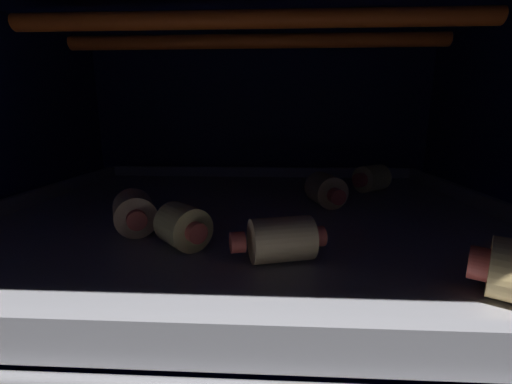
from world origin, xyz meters
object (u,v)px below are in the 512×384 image
Objects in this scene: baking_tray_mid at (250,214)px; pig_in_blanket_mid_4 at (134,212)px; pig_in_blanket_mid_0 at (371,178)px; pig_in_blanket_mid_2 at (281,239)px; heating_element at (250,19)px; oven_rack_mid at (250,222)px; pig_in_blanket_mid_3 at (326,190)px; pig_in_blanket_mid_5 at (183,226)px.

baking_tray_mid is 11.33cm from pig_in_blanket_mid_4.
pig_in_blanket_mid_0 is 0.87× the size of pig_in_blanket_mid_2.
heating_element is 8.27× the size of pig_in_blanket_mid_0.
pig_in_blanket_mid_4 is (-24.04, -16.71, -0.03)cm from pig_in_blanket_mid_0.
oven_rack_mid is at bearing -90.00° from baking_tray_mid.
pig_in_blanket_mid_3 reaches higher than pig_in_blanket_mid_4.
pig_in_blanket_mid_4 is at bearing -145.19° from pig_in_blanket_mid_0.
baking_tray_mid is at bearing -159.60° from pig_in_blanket_mid_3.
pig_in_blanket_mid_0 is (14.85, 10.35, 1.89)cm from baking_tray_mid.
pig_in_blanket_mid_2 is (2.82, -11.63, 2.57)cm from oven_rack_mid.
pig_in_blanket_mid_3 is (7.90, 2.94, 1.91)cm from baking_tray_mid.
heating_element is 7.22× the size of pig_in_blanket_mid_2.
pig_in_blanket_mid_2 reaches higher than baking_tray_mid.
pig_in_blanket_mid_0 is (14.85, 10.35, 2.76)cm from oven_rack_mid.
pig_in_blanket_mid_0 is 1.19× the size of pig_in_blanket_mid_5.
heating_element is 24.28cm from pig_in_blanket_mid_0.
oven_rack_mid is at bearing -90.00° from heating_element.
pig_in_blanket_mid_3 reaches higher than oven_rack_mid.
pig_in_blanket_mid_3 is 1.15× the size of pig_in_blanket_mid_4.
pig_in_blanket_mid_5 is (-12.14, -12.56, -0.10)cm from pig_in_blanket_mid_3.
oven_rack_mid is 11.51cm from pig_in_blanket_mid_4.
pig_in_blanket_mid_0 is (14.85, 10.35, -16.18)cm from heating_element.
pig_in_blanket_mid_0 is 25.05cm from pig_in_blanket_mid_2.
baking_tray_mid is 10.67cm from pig_in_blanket_mid_5.
pig_in_blanket_mid_3 is at bearing 45.98° from pig_in_blanket_mid_5.
heating_element is 18.07cm from baking_tray_mid.
heating_element is at bearing 0.00° from baking_tray_mid.
pig_in_blanket_mid_3 is 1.45× the size of pig_in_blanket_mid_5.
heating_element is at bearing -145.13° from pig_in_blanket_mid_0.
pig_in_blanket_mid_3 is at bearing 28.56° from pig_in_blanket_mid_4.
pig_in_blanket_mid_3 is (5.08, 14.57, 0.21)cm from pig_in_blanket_mid_2.
heating_element is 19.37cm from pig_in_blanket_mid_5.
pig_in_blanket_mid_5 is (-4.24, -9.62, -16.27)cm from heating_element.
pig_in_blanket_mid_2 is 13.12cm from pig_in_blanket_mid_4.
pig_in_blanket_mid_4 is at bearing -151.44° from pig_in_blanket_mid_3.
oven_rack_mid is 11.75× the size of pig_in_blanket_mid_5.
pig_in_blanket_mid_2 is (2.82, -11.63, -16.38)cm from heating_element.
baking_tray_mid is 8.64cm from pig_in_blanket_mid_3.
pig_in_blanket_mid_0 is at bearing 34.81° from pig_in_blanket_mid_4.
oven_rack_mid is 12.24cm from pig_in_blanket_mid_2.
oven_rack_mid is 10.85cm from pig_in_blanket_mid_5.
pig_in_blanket_mid_0 is 27.63cm from pig_in_blanket_mid_5.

